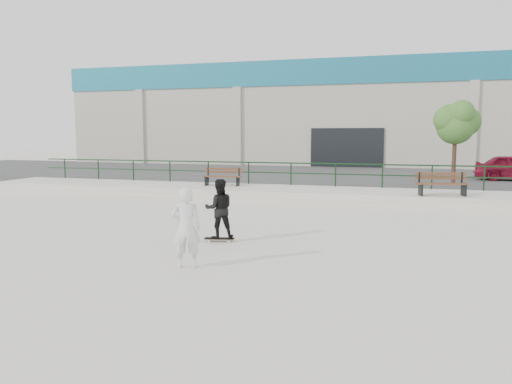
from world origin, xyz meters
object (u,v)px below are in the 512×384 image
(standing_skater, at_px, (219,209))
(seated_skater, at_px, (186,228))
(tree, at_px, (456,121))
(bench_left, at_px, (223,177))
(bench_right, at_px, (442,184))
(skateboard, at_px, (219,239))

(standing_skater, height_order, seated_skater, seated_skater)
(tree, height_order, standing_skater, tree)
(bench_left, height_order, seated_skater, seated_skater)
(bench_right, xyz_separation_m, seated_skater, (-5.71, -10.40, -0.07))
(bench_right, xyz_separation_m, tree, (0.86, 5.01, 2.44))
(bench_right, bearing_deg, tree, 68.30)
(standing_skater, bearing_deg, seated_skater, 69.81)
(bench_left, distance_m, bench_right, 9.22)
(tree, height_order, skateboard, tree)
(bench_right, relative_size, skateboard, 2.44)
(standing_skater, bearing_deg, tree, -143.73)
(standing_skater, xyz_separation_m, seated_skater, (0.25, -2.61, -0.01))
(bench_right, height_order, tree, tree)
(bench_left, xyz_separation_m, standing_skater, (3.20, -8.85, -0.02))
(bench_left, xyz_separation_m, seated_skater, (3.46, -11.45, -0.04))
(skateboard, distance_m, standing_skater, 0.80)
(bench_left, xyz_separation_m, tree, (10.02, 3.96, 2.48))
(bench_right, bearing_deg, bench_left, 161.48)
(tree, bearing_deg, standing_skater, -118.02)
(bench_left, distance_m, tree, 11.06)
(tree, distance_m, seated_skater, 16.94)
(skateboard, bearing_deg, tree, 49.16)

